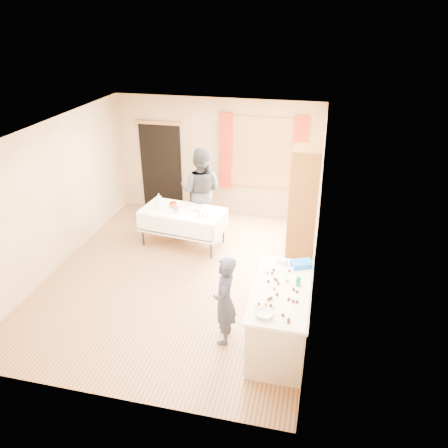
% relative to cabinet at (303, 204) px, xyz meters
% --- Properties ---
extents(floor, '(4.50, 5.50, 0.02)m').
position_rel_cabinet_xyz_m(floor, '(-1.99, -1.21, -1.07)').
color(floor, '#9E7047').
rests_on(floor, ground).
extents(ceiling, '(4.50, 5.50, 0.02)m').
position_rel_cabinet_xyz_m(ceiling, '(-1.99, -1.21, 1.55)').
color(ceiling, white).
rests_on(ceiling, floor).
extents(wall_back, '(4.50, 0.02, 2.60)m').
position_rel_cabinet_xyz_m(wall_back, '(-1.99, 1.55, 0.24)').
color(wall_back, tan).
rests_on(wall_back, floor).
extents(wall_front, '(4.50, 0.02, 2.60)m').
position_rel_cabinet_xyz_m(wall_front, '(-1.99, -3.97, 0.24)').
color(wall_front, tan).
rests_on(wall_front, floor).
extents(wall_left, '(0.02, 5.50, 2.60)m').
position_rel_cabinet_xyz_m(wall_left, '(-4.25, -1.21, 0.24)').
color(wall_left, tan).
rests_on(wall_left, floor).
extents(wall_right, '(0.02, 5.50, 2.60)m').
position_rel_cabinet_xyz_m(wall_right, '(0.27, -1.21, 0.24)').
color(wall_right, tan).
rests_on(wall_right, floor).
extents(window_frame, '(1.32, 0.06, 1.52)m').
position_rel_cabinet_xyz_m(window_frame, '(-0.99, 1.51, 0.44)').
color(window_frame, olive).
rests_on(window_frame, wall_back).
extents(window_pane, '(1.20, 0.02, 1.40)m').
position_rel_cabinet_xyz_m(window_pane, '(-0.99, 1.49, 0.44)').
color(window_pane, white).
rests_on(window_pane, wall_back).
extents(curtain_left, '(0.28, 0.06, 1.65)m').
position_rel_cabinet_xyz_m(curtain_left, '(-1.77, 1.46, 0.44)').
color(curtain_left, '#A62B18').
rests_on(curtain_left, wall_back).
extents(curtain_right, '(0.28, 0.06, 1.65)m').
position_rel_cabinet_xyz_m(curtain_right, '(-0.21, 1.46, 0.44)').
color(curtain_right, '#A62B18').
rests_on(curtain_right, wall_back).
extents(doorway, '(0.95, 0.04, 2.00)m').
position_rel_cabinet_xyz_m(doorway, '(-3.29, 1.52, -0.06)').
color(doorway, black).
rests_on(doorway, floor).
extents(door_lintel, '(1.05, 0.06, 0.08)m').
position_rel_cabinet_xyz_m(door_lintel, '(-3.29, 1.49, 0.96)').
color(door_lintel, olive).
rests_on(door_lintel, wall_back).
extents(cabinet, '(0.50, 0.60, 2.11)m').
position_rel_cabinet_xyz_m(cabinet, '(0.00, 0.00, 0.00)').
color(cabinet, brown).
rests_on(cabinet, floor).
extents(counter, '(0.77, 1.63, 0.91)m').
position_rel_cabinet_xyz_m(counter, '(-0.10, -2.53, -0.60)').
color(counter, beige).
rests_on(counter, floor).
extents(party_table, '(1.70, 1.02, 0.75)m').
position_rel_cabinet_xyz_m(party_table, '(-2.29, -0.08, -0.61)').
color(party_table, black).
rests_on(party_table, floor).
extents(chair, '(0.42, 0.42, 0.99)m').
position_rel_cabinet_xyz_m(chair, '(-2.27, 0.88, -0.76)').
color(chair, black).
rests_on(chair, floor).
extents(girl, '(0.56, 0.42, 1.34)m').
position_rel_cabinet_xyz_m(girl, '(-0.86, -2.63, -0.39)').
color(girl, '#242940').
rests_on(girl, floor).
extents(woman, '(0.92, 0.74, 1.80)m').
position_rel_cabinet_xyz_m(woman, '(-2.09, 0.56, -0.15)').
color(woman, black).
rests_on(woman, floor).
extents(soda_can, '(0.08, 0.08, 0.12)m').
position_rel_cabinet_xyz_m(soda_can, '(0.10, -2.39, -0.08)').
color(soda_can, '#0B7F2A').
rests_on(soda_can, counter).
extents(mixing_bowl, '(0.36, 0.36, 0.06)m').
position_rel_cabinet_xyz_m(mixing_bowl, '(-0.26, -3.13, -0.12)').
color(mixing_bowl, white).
rests_on(mixing_bowl, counter).
extents(foam_block, '(0.17, 0.14, 0.08)m').
position_rel_cabinet_xyz_m(foam_block, '(-0.18, -1.88, -0.11)').
color(foam_block, white).
rests_on(foam_block, counter).
extents(blue_basket, '(0.36, 0.31, 0.08)m').
position_rel_cabinet_xyz_m(blue_basket, '(0.11, -1.90, -0.11)').
color(blue_basket, blue).
rests_on(blue_basket, counter).
extents(pitcher, '(0.15, 0.15, 0.22)m').
position_rel_cabinet_xyz_m(pitcher, '(-2.76, -0.13, -0.20)').
color(pitcher, silver).
rests_on(pitcher, party_table).
extents(cup_red, '(0.16, 0.16, 0.11)m').
position_rel_cabinet_xyz_m(cup_red, '(-2.49, -0.03, -0.25)').
color(cup_red, '#B03D1B').
rests_on(cup_red, party_table).
extents(cup_rainbow, '(0.15, 0.15, 0.10)m').
position_rel_cabinet_xyz_m(cup_rainbow, '(-2.36, -0.21, -0.26)').
color(cup_rainbow, red).
rests_on(cup_rainbow, party_table).
extents(small_bowl, '(0.33, 0.33, 0.06)m').
position_rel_cabinet_xyz_m(small_bowl, '(-1.98, -0.02, -0.28)').
color(small_bowl, white).
rests_on(small_bowl, party_table).
extents(pastry_tray, '(0.33, 0.28, 0.02)m').
position_rel_cabinet_xyz_m(pastry_tray, '(-1.81, -0.28, -0.30)').
color(pastry_tray, white).
rests_on(pastry_tray, party_table).
extents(bottle, '(0.09, 0.10, 0.19)m').
position_rel_cabinet_xyz_m(bottle, '(-2.85, 0.15, -0.21)').
color(bottle, white).
rests_on(bottle, party_table).
extents(cake_balls, '(0.52, 1.16, 0.04)m').
position_rel_cabinet_xyz_m(cake_balls, '(-0.13, -2.66, -0.12)').
color(cake_balls, '#3F2314').
rests_on(cake_balls, counter).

